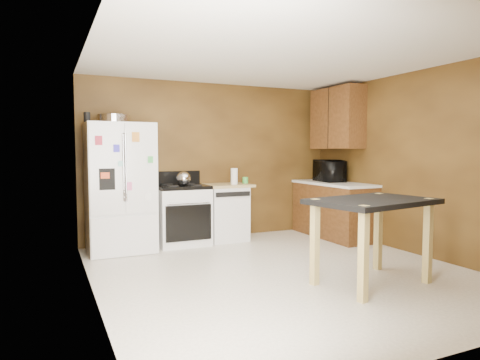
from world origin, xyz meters
TOP-DOWN VIEW (x-y plane):
  - floor at (0.00, 0.00)m, footprint 4.50×4.50m
  - ceiling at (0.00, 0.00)m, footprint 4.50×4.50m
  - wall_back at (0.00, 2.25)m, footprint 4.20×0.00m
  - wall_front at (0.00, -2.25)m, footprint 4.20×0.00m
  - wall_left at (-2.10, 0.00)m, footprint 0.00×4.50m
  - wall_right at (2.10, 0.00)m, footprint 0.00×4.50m
  - roasting_pan at (-1.62, 1.86)m, footprint 0.45×0.45m
  - pen_cup at (-1.97, 1.79)m, footprint 0.09×0.09m
  - kettle at (-0.63, 1.86)m, footprint 0.21×0.21m
  - paper_towel at (0.19, 1.85)m, footprint 0.14×0.14m
  - green_canister at (0.45, 1.98)m, footprint 0.12×0.12m
  - toaster at (1.76, 1.50)m, footprint 0.17×0.26m
  - microwave at (1.84, 1.63)m, footprint 0.48×0.64m
  - refrigerator at (-1.55, 1.86)m, footprint 0.90×0.80m
  - gas_range at (-0.64, 1.92)m, footprint 0.76×0.68m
  - dishwasher at (0.08, 1.95)m, footprint 0.78×0.63m
  - right_cabinets at (1.84, 1.48)m, footprint 0.63×1.58m
  - island at (0.63, -0.77)m, footprint 1.40×1.05m

SIDE VIEW (x-z plane):
  - floor at x=0.00m, z-range 0.00..0.00m
  - dishwasher at x=0.08m, z-range 0.01..0.90m
  - gas_range at x=-0.64m, z-range -0.09..1.01m
  - island at x=0.63m, z-range 0.32..1.23m
  - refrigerator at x=-1.55m, z-range 0.00..1.80m
  - right_cabinets at x=1.84m, z-range -0.32..2.13m
  - green_canister at x=0.45m, z-range 0.89..0.99m
  - toaster at x=1.76m, z-range 0.90..1.08m
  - kettle at x=-0.63m, z-range 0.90..1.11m
  - paper_towel at x=0.19m, z-range 0.89..1.14m
  - microwave at x=1.84m, z-range 0.90..1.23m
  - wall_back at x=0.00m, z-range -0.85..3.35m
  - wall_front at x=0.00m, z-range -0.85..3.35m
  - wall_left at x=-2.10m, z-range -1.00..3.50m
  - wall_right at x=2.10m, z-range -1.00..3.50m
  - roasting_pan at x=-1.62m, z-range 1.80..1.91m
  - pen_cup at x=-1.97m, z-range 1.80..1.93m
  - ceiling at x=0.00m, z-range 2.50..2.50m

